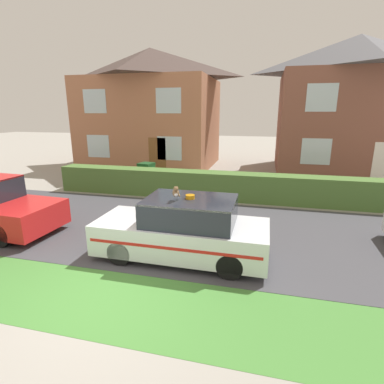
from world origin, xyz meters
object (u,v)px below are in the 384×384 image
at_px(cat, 176,192).
at_px(house_left, 152,108).
at_px(wheelie_bin, 147,175).
at_px(house_right, 352,106).
at_px(police_car, 184,230).

distance_m(cat, house_left, 13.88).
distance_m(house_left, wheelie_bin, 6.93).
height_order(cat, house_left, house_left).
xyz_separation_m(house_left, house_right, (11.94, 0.29, 0.10)).
height_order(house_left, wheelie_bin, house_left).
height_order(house_right, wheelie_bin, house_right).
distance_m(police_car, cat, 1.05).
distance_m(house_right, wheelie_bin, 12.21).
bearing_deg(cat, wheelie_bin, -172.29).
xyz_separation_m(police_car, house_left, (-5.52, 12.36, 2.99)).
bearing_deg(house_left, police_car, -65.95).
height_order(cat, wheelie_bin, cat).
relative_size(police_car, wheelie_bin, 3.60).
relative_size(cat, house_right, 0.04).
bearing_deg(wheelie_bin, cat, -51.21).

